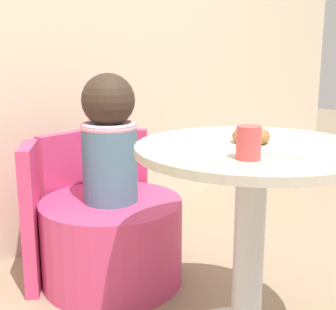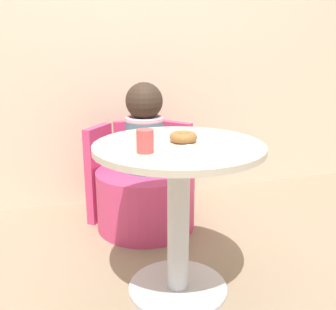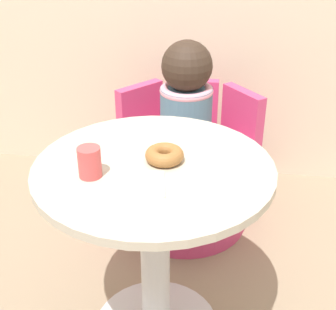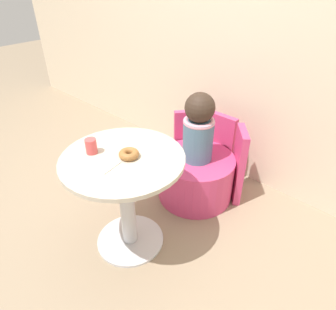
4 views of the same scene
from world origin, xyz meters
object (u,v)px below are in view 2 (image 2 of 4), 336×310
round_table (179,191)px  cup (145,141)px  child_figure (145,128)px  donut (183,137)px  tub_chair (146,199)px

round_table → cup: cup is taller
child_figure → donut: (0.00, -0.63, 0.09)m
round_table → child_figure: size_ratio=1.37×
round_table → donut: donut is taller
tub_chair → cup: 0.93m
cup → tub_chair: bearing=76.3°
child_figure → tub_chair: bearing=0.0°
donut → cup: size_ratio=1.30×
tub_chair → donut: (0.00, -0.63, 0.51)m
round_table → cup: bearing=-152.1°
round_table → tub_chair: round_table is taller
child_figure → cup: size_ratio=5.91×
tub_chair → child_figure: size_ratio=1.13×
round_table → donut: (0.03, 0.02, 0.22)m
tub_chair → donut: bearing=-89.6°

